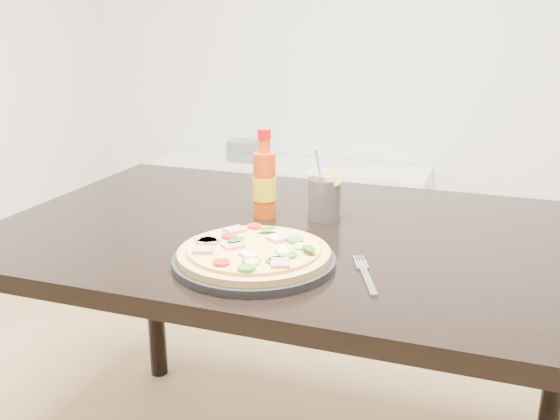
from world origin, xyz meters
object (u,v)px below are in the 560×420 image
(dining_table, at_px, (297,261))
(fork, at_px, (365,273))
(media_console, at_px, (290,210))
(plate, at_px, (254,260))
(cola_cup, at_px, (324,197))
(pizza, at_px, (254,252))
(hot_sauce_bottle, at_px, (265,183))

(dining_table, bearing_deg, fork, -46.23)
(media_console, bearing_deg, fork, -67.30)
(plate, relative_size, cola_cup, 1.85)
(dining_table, bearing_deg, pizza, -92.84)
(pizza, relative_size, hot_sauce_bottle, 1.40)
(pizza, xyz_separation_m, media_console, (-0.56, 1.88, -0.53))
(pizza, relative_size, media_console, 0.22)
(pizza, bearing_deg, cola_cup, 81.47)
(hot_sauce_bottle, bearing_deg, dining_table, -29.17)
(plate, height_order, hot_sauce_bottle, hot_sauce_bottle)
(hot_sauce_bottle, distance_m, fork, 0.42)
(dining_table, bearing_deg, hot_sauce_bottle, 150.83)
(hot_sauce_bottle, xyz_separation_m, fork, (0.31, -0.27, -0.08))
(pizza, height_order, fork, pizza)
(plate, distance_m, hot_sauce_bottle, 0.32)
(plate, relative_size, hot_sauce_bottle, 1.50)
(dining_table, relative_size, plate, 4.29)
(plate, bearing_deg, media_console, 106.51)
(hot_sauce_bottle, height_order, fork, hot_sauce_bottle)
(hot_sauce_bottle, distance_m, media_console, 1.75)
(dining_table, xyz_separation_m, hot_sauce_bottle, (-0.10, 0.06, 0.17))
(dining_table, distance_m, media_console, 1.79)
(pizza, relative_size, fork, 1.68)
(pizza, distance_m, hot_sauce_bottle, 0.32)
(cola_cup, bearing_deg, fork, -61.41)
(fork, bearing_deg, pizza, 164.38)
(media_console, bearing_deg, hot_sauce_bottle, -73.57)
(plate, distance_m, cola_cup, 0.34)
(fork, bearing_deg, media_console, 90.99)
(plate, bearing_deg, fork, 5.70)
(dining_table, distance_m, hot_sauce_bottle, 0.21)
(plate, bearing_deg, cola_cup, 81.27)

